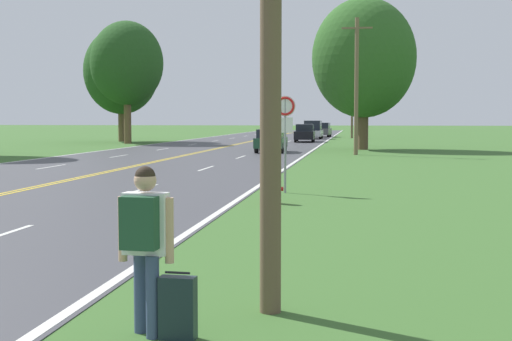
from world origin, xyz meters
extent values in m
cube|color=silver|center=(3.53, 16.50, 0.01)|extent=(0.12, 3.00, 0.00)
cube|color=silver|center=(3.53, 25.50, 0.01)|extent=(0.12, 3.00, 0.00)
cube|color=silver|center=(3.53, 34.50, 0.01)|extent=(0.12, 3.00, 0.00)
cube|color=silver|center=(3.53, 43.50, 0.01)|extent=(0.12, 3.00, 0.00)
cube|color=silver|center=(3.53, 52.50, 0.01)|extent=(0.12, 3.00, 0.00)
cube|color=silver|center=(3.53, 61.50, 0.01)|extent=(0.12, 3.00, 0.00)
cube|color=silver|center=(3.53, 70.50, 0.01)|extent=(0.12, 3.00, 0.00)
cube|color=silver|center=(3.53, 79.50, 0.01)|extent=(0.12, 3.00, 0.00)
cube|color=silver|center=(3.53, 88.50, 0.01)|extent=(0.12, 3.00, 0.00)
cube|color=silver|center=(3.53, 97.50, 0.01)|extent=(0.12, 3.00, 0.00)
cube|color=silver|center=(3.53, 106.50, 0.01)|extent=(0.12, 3.00, 0.00)
cube|color=silver|center=(-3.53, 25.50, 0.01)|extent=(0.12, 3.00, 0.00)
cube|color=silver|center=(-3.53, 34.50, 0.01)|extent=(0.12, 3.00, 0.00)
cube|color=silver|center=(-3.53, 43.50, 0.01)|extent=(0.12, 3.00, 0.00)
cube|color=silver|center=(-3.53, 52.50, 0.01)|extent=(0.12, 3.00, 0.00)
cube|color=silver|center=(-3.53, 61.50, 0.01)|extent=(0.12, 3.00, 0.00)
cube|color=silver|center=(-3.53, 70.50, 0.01)|extent=(0.12, 3.00, 0.00)
cube|color=silver|center=(-3.53, 79.50, 0.01)|extent=(0.12, 3.00, 0.00)
cube|color=silver|center=(-3.53, 88.50, 0.01)|extent=(0.12, 3.00, 0.00)
cube|color=silver|center=(-3.53, 97.50, 0.01)|extent=(0.12, 3.00, 0.00)
cube|color=silver|center=(-3.53, 106.50, 0.01)|extent=(0.12, 3.00, 0.00)
cylinder|color=#38476B|center=(7.95, 2.37, 0.41)|extent=(0.14, 0.14, 0.83)
cylinder|color=#38476B|center=(8.13, 2.20, 0.41)|extent=(0.14, 0.14, 0.83)
cube|color=white|center=(8.04, 2.28, 1.14)|extent=(0.46, 0.21, 0.62)
sphere|color=tan|center=(8.04, 2.28, 1.58)|extent=(0.22, 0.22, 0.22)
sphere|color=#2D2319|center=(8.04, 2.28, 1.62)|extent=(0.21, 0.21, 0.21)
cylinder|color=tan|center=(7.79, 2.30, 1.08)|extent=(0.09, 0.09, 0.66)
cylinder|color=tan|center=(8.29, 2.27, 1.08)|extent=(0.09, 0.09, 0.66)
cube|color=#1E472D|center=(8.03, 2.10, 1.17)|extent=(0.37, 0.19, 0.52)
cube|color=#19282D|center=(8.39, 2.20, 0.31)|extent=(0.37, 0.19, 0.63)
cylinder|color=black|center=(8.39, 2.20, 0.67)|extent=(0.25, 0.04, 0.02)
cylinder|color=red|center=(7.97, 13.51, 0.31)|extent=(0.30, 0.30, 0.62)
sphere|color=red|center=(7.97, 13.51, 0.68)|extent=(0.29, 0.29, 0.29)
cylinder|color=red|center=(8.16, 13.51, 0.38)|extent=(0.08, 0.11, 0.11)
cylinder|color=red|center=(7.78, 13.51, 0.38)|extent=(0.08, 0.11, 0.11)
cylinder|color=gray|center=(7.97, 16.12, 1.39)|extent=(0.07, 0.07, 2.79)
cylinder|color=white|center=(7.97, 16.10, 2.54)|extent=(0.60, 0.02, 0.60)
torus|color=red|center=(7.97, 16.09, 2.54)|extent=(0.55, 0.07, 0.55)
cube|color=white|center=(7.97, 16.10, 1.99)|extent=(0.44, 0.02, 0.44)
cylinder|color=brown|center=(9.85, 38.03, 4.02)|extent=(0.24, 0.24, 8.05)
cube|color=brown|center=(9.85, 38.03, 7.45)|extent=(1.80, 0.12, 0.10)
cylinder|color=brown|center=(9.14, 72.75, 3.63)|extent=(0.24, 0.24, 7.26)
cube|color=brown|center=(9.14, 72.75, 6.66)|extent=(1.80, 0.12, 0.10)
cylinder|color=brown|center=(10.28, 45.31, 1.63)|extent=(0.71, 0.71, 3.27)
ellipsoid|color=#2D5B23|center=(10.28, 45.31, 6.30)|extent=(7.13, 7.13, 8.20)
cylinder|color=brown|center=(-11.79, 58.97, 1.78)|extent=(0.69, 0.69, 3.57)
ellipsoid|color=#234C1E|center=(-11.79, 58.97, 6.49)|extent=(6.89, 6.89, 7.92)
cylinder|color=brown|center=(-9.53, 53.85, 2.10)|extent=(0.62, 0.62, 4.20)
ellipsoid|color=#234C1E|center=(-9.53, 53.85, 6.81)|extent=(6.15, 6.15, 7.07)
cylinder|color=black|center=(5.28, 39.09, 0.35)|extent=(0.21, 0.70, 0.70)
cylinder|color=black|center=(3.73, 39.08, 0.35)|extent=(0.21, 0.70, 0.70)
cylinder|color=black|center=(5.26, 41.41, 0.35)|extent=(0.21, 0.70, 0.70)
cylinder|color=black|center=(3.71, 41.39, 0.35)|extent=(0.21, 0.70, 0.70)
cube|color=#1E472D|center=(4.50, 40.24, 0.63)|extent=(1.78, 3.75, 0.63)
cube|color=#1E232D|center=(4.50, 40.24, 1.21)|extent=(1.56, 2.63, 0.54)
cylinder|color=black|center=(5.89, 58.56, 0.30)|extent=(0.22, 0.61, 0.60)
cylinder|color=black|center=(4.37, 58.51, 0.30)|extent=(0.22, 0.61, 0.60)
cylinder|color=black|center=(5.79, 61.56, 0.30)|extent=(0.22, 0.61, 0.60)
cylinder|color=black|center=(4.26, 61.51, 0.30)|extent=(0.22, 0.61, 0.60)
cube|color=black|center=(5.08, 60.03, 0.63)|extent=(1.89, 4.90, 0.71)
cube|color=#1E232D|center=(5.07, 60.23, 1.30)|extent=(1.61, 2.71, 0.64)
cylinder|color=black|center=(5.99, 68.39, 0.30)|extent=(0.21, 0.61, 0.61)
cylinder|color=black|center=(4.33, 68.41, 0.30)|extent=(0.21, 0.61, 0.61)
cylinder|color=black|center=(6.03, 70.84, 0.30)|extent=(0.21, 0.61, 0.61)
cylinder|color=black|center=(4.36, 70.87, 0.30)|extent=(0.21, 0.61, 0.61)
cube|color=silver|center=(5.18, 69.63, 0.58)|extent=(1.93, 3.99, 0.62)
cube|color=#1E232D|center=(5.18, 69.63, 1.40)|extent=(1.69, 2.80, 1.01)
cylinder|color=black|center=(6.46, 75.62, 0.32)|extent=(0.23, 0.64, 0.63)
cylinder|color=black|center=(4.88, 75.70, 0.32)|extent=(0.23, 0.64, 0.63)
cylinder|color=black|center=(6.60, 78.34, 0.32)|extent=(0.23, 0.64, 0.63)
cylinder|color=black|center=(5.01, 78.42, 0.32)|extent=(0.23, 0.64, 0.63)
cube|color=#47474C|center=(5.74, 77.02, 0.64)|extent=(2.00, 4.47, 0.71)
cube|color=#1E232D|center=(5.75, 77.19, 1.32)|extent=(1.69, 2.49, 0.64)
camera|label=1|loc=(10.17, -4.55, 2.20)|focal=50.00mm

